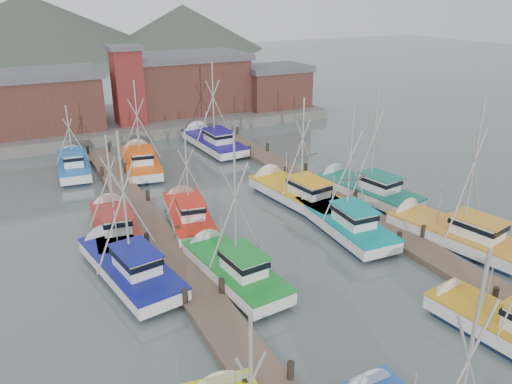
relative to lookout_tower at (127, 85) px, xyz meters
name	(u,v)px	position (x,y,z in m)	size (l,w,h in m)	color
ground	(299,257)	(2.00, -33.00, -5.55)	(260.00, 260.00, 0.00)	#4E5E5C
dock_left	(168,250)	(-5.00, -28.96, -5.34)	(2.30, 46.00, 1.50)	brown
dock_right	(352,209)	(9.00, -28.96, -5.34)	(2.30, 46.00, 1.50)	brown
quay	(140,119)	(2.00, 4.00, -4.95)	(44.00, 16.00, 1.20)	slate
shed_left	(40,100)	(-9.00, 2.00, -1.21)	(12.72, 8.48, 6.20)	brown
shed_center	(185,82)	(8.00, 4.00, -0.86)	(14.84, 9.54, 6.90)	brown
shed_right	(274,86)	(19.00, 1.00, -1.71)	(8.48, 6.36, 5.20)	brown
lookout_tower	(127,85)	(0.00, 0.00, 0.00)	(3.60, 3.60, 8.50)	maroon
distant_hills	(2,56)	(-10.76, 89.59, -5.55)	(175.00, 140.00, 42.00)	#434F42
boat_1	(501,326)	(6.19, -43.79, -4.87)	(3.63, 8.52, 7.98)	#101E37
boat_4	(230,267)	(-2.74, -33.27, -4.87)	(3.67, 8.76, 9.29)	#101E37
boat_5	(340,220)	(6.43, -30.94, -4.87)	(3.84, 9.42, 9.56)	#101E37
boat_6	(126,264)	(-7.84, -30.30, -4.87)	(4.33, 9.68, 9.39)	#101E37
boat_7	(451,232)	(11.63, -35.74, -4.86)	(4.85, 9.98, 10.31)	#101E37
boat_8	(188,213)	(-2.37, -25.27, -4.87)	(3.89, 8.55, 7.48)	#101E37
boat_9	(294,193)	(6.27, -25.29, -4.87)	(4.26, 10.15, 9.00)	#101E37
boat_10	(115,225)	(-7.29, -24.85, -4.87)	(3.57, 8.97, 7.70)	#101E37
boat_11	(362,189)	(11.44, -27.02, -4.87)	(4.41, 9.61, 9.50)	#101E37
boat_12	(140,161)	(-2.26, -12.32, -4.87)	(4.26, 9.61, 8.90)	#101E37
boat_13	(211,141)	(5.97, -9.18, -4.87)	(3.98, 10.33, 9.75)	#101E37
boat_14	(74,164)	(-7.81, -10.51, -4.88)	(3.34, 8.49, 6.77)	#101E37
gull_near	(354,179)	(0.73, -39.16, 1.72)	(1.55, 0.64, 0.24)	gray
gull_far	(305,156)	(1.81, -33.53, 1.02)	(1.55, 0.64, 0.24)	gray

